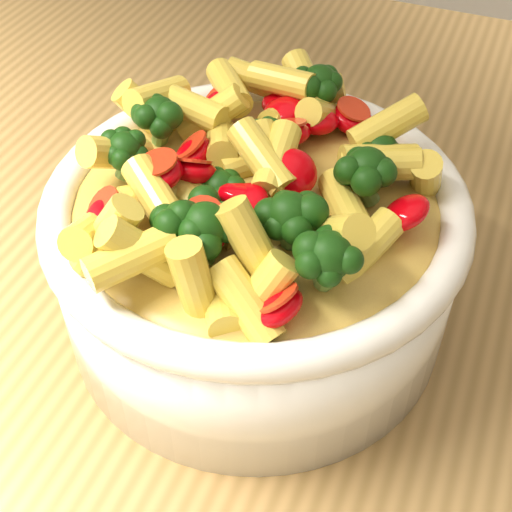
% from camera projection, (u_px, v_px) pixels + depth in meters
% --- Properties ---
extents(table, '(1.20, 0.80, 0.90)m').
position_uv_depth(table, '(327.00, 339.00, 0.58)').
color(table, '#A57D46').
rests_on(table, ground).
extents(serving_bowl, '(0.24, 0.24, 0.10)m').
position_uv_depth(serving_bowl, '(256.00, 254.00, 0.43)').
color(serving_bowl, white).
rests_on(serving_bowl, table).
extents(pasta_salad, '(0.19, 0.19, 0.04)m').
position_uv_depth(pasta_salad, '(256.00, 169.00, 0.38)').
color(pasta_salad, '#ECC74A').
rests_on(pasta_salad, serving_bowl).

